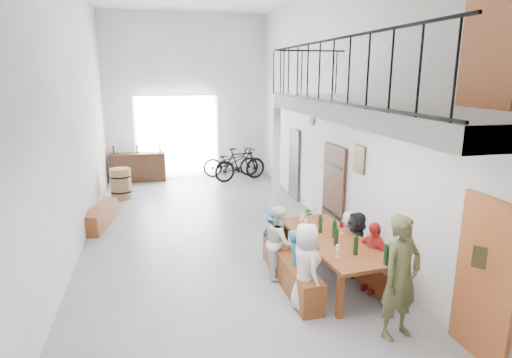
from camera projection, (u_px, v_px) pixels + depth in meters
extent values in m
plane|color=slate|center=(214.00, 236.00, 9.53)|extent=(12.00, 12.00, 0.00)
plane|color=white|center=(187.00, 97.00, 14.54)|extent=(5.50, 0.00, 5.50)
plane|color=white|center=(316.00, 180.00, 3.21)|extent=(5.50, 0.00, 5.50)
plane|color=white|center=(69.00, 115.00, 8.25)|extent=(0.00, 12.00, 12.00)
plane|color=white|center=(334.00, 110.00, 9.50)|extent=(0.00, 12.00, 12.00)
cube|color=white|center=(177.00, 137.00, 14.72)|extent=(2.80, 0.08, 2.80)
cube|color=#9E4E24|center=(484.00, 281.00, 5.27)|extent=(0.06, 0.95, 2.10)
cube|color=#3D2315|center=(334.00, 189.00, 9.62)|extent=(0.06, 1.10, 2.00)
cube|color=#313C31|center=(294.00, 164.00, 12.26)|extent=(0.06, 0.80, 2.00)
cube|color=#9E4E24|center=(493.00, 23.00, 4.91)|extent=(0.06, 0.90, 1.95)
cube|color=#3E3018|center=(359.00, 159.00, 8.37)|extent=(0.04, 0.45, 0.55)
cylinder|color=white|center=(312.00, 120.00, 10.70)|extent=(0.04, 0.28, 0.28)
cube|color=silver|center=(375.00, 111.00, 6.24)|extent=(1.50, 5.60, 0.25)
cube|color=black|center=(331.00, 40.00, 5.84)|extent=(0.03, 5.60, 0.03)
cube|color=black|center=(329.00, 101.00, 6.04)|extent=(0.03, 5.60, 0.03)
cube|color=black|center=(310.00, 51.00, 8.63)|extent=(1.50, 0.03, 0.03)
cube|color=silver|center=(276.00, 175.00, 9.06)|extent=(0.14, 0.14, 2.88)
cube|color=brown|center=(332.00, 240.00, 7.31)|extent=(1.23, 2.59, 0.06)
cube|color=brown|center=(340.00, 295.00, 6.27)|extent=(0.09, 0.09, 0.73)
cube|color=brown|center=(390.00, 286.00, 6.54)|extent=(0.09, 0.09, 0.73)
cube|color=brown|center=(285.00, 242.00, 8.27)|extent=(0.09, 0.09, 0.73)
cube|color=brown|center=(325.00, 237.00, 8.53)|extent=(0.09, 0.09, 0.73)
cube|color=brown|center=(290.00, 270.00, 7.32)|extent=(0.39, 2.27, 0.52)
cube|color=brown|center=(360.00, 265.00, 7.58)|extent=(0.50, 2.05, 0.47)
cylinder|color=black|center=(336.00, 236.00, 6.95)|extent=(0.07, 0.07, 0.35)
cylinder|color=black|center=(356.00, 244.00, 6.61)|extent=(0.07, 0.07, 0.35)
cylinder|color=black|center=(334.00, 228.00, 7.31)|extent=(0.07, 0.07, 0.35)
cylinder|color=black|center=(321.00, 223.00, 7.54)|extent=(0.07, 0.07, 0.35)
cube|color=brown|center=(101.00, 216.00, 10.16)|extent=(0.68, 1.70, 0.47)
cylinder|color=brown|center=(121.00, 184.00, 12.33)|extent=(0.59, 0.59, 0.89)
cylinder|color=black|center=(121.00, 191.00, 12.39)|extent=(0.60, 0.60, 0.05)
cylinder|color=black|center=(120.00, 176.00, 12.28)|extent=(0.60, 0.60, 0.05)
cube|color=#3D2315|center=(138.00, 167.00, 14.36)|extent=(1.82, 0.57, 0.95)
cylinder|color=black|center=(114.00, 150.00, 14.07)|extent=(0.06, 0.06, 0.28)
cylinder|color=black|center=(137.00, 149.00, 14.22)|extent=(0.06, 0.06, 0.28)
cylinder|color=black|center=(160.00, 149.00, 14.31)|extent=(0.06, 0.06, 0.28)
imported|color=silver|center=(306.00, 267.00, 6.46)|extent=(0.49, 0.70, 1.38)
imported|color=#25687D|center=(296.00, 261.00, 6.98)|extent=(0.33, 0.44, 1.10)
imported|color=silver|center=(279.00, 242.00, 7.54)|extent=(0.60, 0.71, 1.30)
imported|color=#25687D|center=(274.00, 238.00, 7.99)|extent=(0.65, 0.81, 1.10)
imported|color=red|center=(372.00, 257.00, 7.02)|extent=(0.52, 0.76, 1.21)
imported|color=black|center=(356.00, 243.00, 7.62)|extent=(0.62, 1.14, 1.17)
imported|color=silver|center=(348.00, 238.00, 8.09)|extent=(0.40, 0.54, 1.02)
imported|color=#4D4E2C|center=(401.00, 277.00, 5.73)|extent=(0.73, 0.58, 1.74)
imported|color=#1A4416|center=(310.00, 214.00, 10.47)|extent=(0.35, 0.31, 0.37)
imported|color=black|center=(231.00, 162.00, 14.98)|extent=(1.98, 0.77, 1.02)
imported|color=black|center=(240.00, 164.00, 14.39)|extent=(1.96, 1.03, 1.13)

